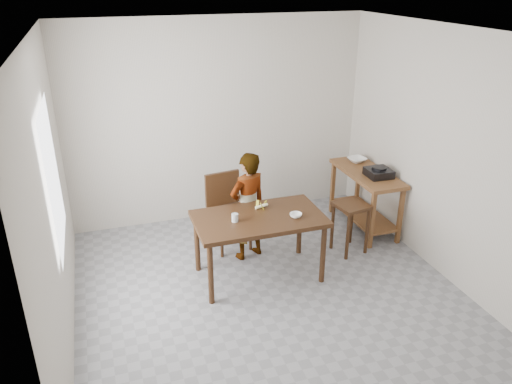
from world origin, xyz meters
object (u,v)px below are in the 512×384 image
object	(u,v)px
child	(248,206)
prep_counter	(364,199)
stool	(350,228)
dining_chair	(229,213)
dining_table	(259,247)

from	to	relation	value
child	prep_counter	bearing A→B (deg)	169.23
stool	dining_chair	bearing A→B (deg)	157.52
dining_table	stool	world-z (taller)	dining_table
stool	prep_counter	bearing A→B (deg)	46.69
dining_table	prep_counter	world-z (taller)	prep_counter
dining_table	prep_counter	distance (m)	1.86
dining_table	dining_chair	bearing A→B (deg)	99.91
child	dining_chair	size ratio (longest dim) A/B	1.43
dining_chair	stool	bearing A→B (deg)	-31.16
prep_counter	dining_chair	bearing A→B (deg)	178.56
dining_table	child	xyz separation A→B (m)	(0.02, 0.45, 0.29)
child	dining_chair	world-z (taller)	child
prep_counter	child	xyz separation A→B (m)	(-1.70, -0.25, 0.26)
child	stool	distance (m)	1.29
stool	dining_table	bearing A→B (deg)	-171.57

